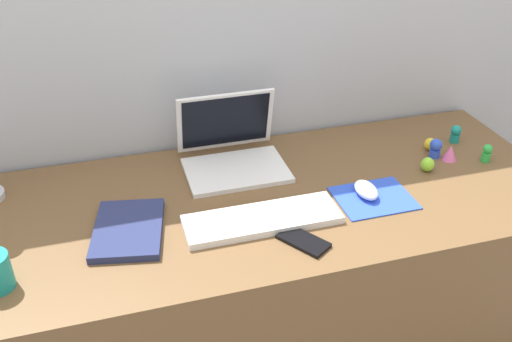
# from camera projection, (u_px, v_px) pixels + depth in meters

# --- Properties ---
(back_wall) EXTENTS (2.95, 0.05, 1.59)m
(back_wall) POSITION_uv_depth(u_px,v_px,m) (227.00, 121.00, 1.88)
(back_wall) COLOR #B2B7C1
(back_wall) RESTS_ON ground_plane
(desk) EXTENTS (1.75, 0.69, 0.74)m
(desk) POSITION_uv_depth(u_px,v_px,m) (260.00, 296.00, 1.78)
(desk) COLOR brown
(desk) RESTS_ON ground_plane
(laptop) EXTENTS (0.30, 0.26, 0.21)m
(laptop) POSITION_uv_depth(u_px,v_px,m) (231.00, 148.00, 1.73)
(laptop) COLOR white
(laptop) RESTS_ON desk
(keyboard) EXTENTS (0.41, 0.13, 0.02)m
(keyboard) POSITION_uv_depth(u_px,v_px,m) (262.00, 219.00, 1.49)
(keyboard) COLOR white
(keyboard) RESTS_ON desk
(mousepad) EXTENTS (0.21, 0.17, 0.00)m
(mousepad) POSITION_uv_depth(u_px,v_px,m) (374.00, 198.00, 1.59)
(mousepad) COLOR blue
(mousepad) RESTS_ON desk
(mouse) EXTENTS (0.06, 0.10, 0.03)m
(mouse) POSITION_uv_depth(u_px,v_px,m) (366.00, 190.00, 1.59)
(mouse) COLOR white
(mouse) RESTS_ON mousepad
(cell_phone) EXTENTS (0.12, 0.14, 0.01)m
(cell_phone) POSITION_uv_depth(u_px,v_px,m) (303.00, 241.00, 1.42)
(cell_phone) COLOR black
(cell_phone) RESTS_ON desk
(notebook_pad) EXTENTS (0.21, 0.27, 0.02)m
(notebook_pad) POSITION_uv_depth(u_px,v_px,m) (128.00, 229.00, 1.45)
(notebook_pad) COLOR navy
(notebook_pad) RESTS_ON desk
(toy_figurine_yellow) EXTENTS (0.04, 0.04, 0.04)m
(toy_figurine_yellow) POSITION_uv_depth(u_px,v_px,m) (430.00, 144.00, 1.82)
(toy_figurine_yellow) COLOR yellow
(toy_figurine_yellow) RESTS_ON desk
(toy_figurine_blue) EXTENTS (0.04, 0.04, 0.06)m
(toy_figurine_blue) POSITION_uv_depth(u_px,v_px,m) (436.00, 148.00, 1.77)
(toy_figurine_blue) COLOR blue
(toy_figurine_blue) RESTS_ON desk
(toy_figurine_green) EXTENTS (0.03, 0.03, 0.06)m
(toy_figurine_green) POSITION_uv_depth(u_px,v_px,m) (488.00, 154.00, 1.75)
(toy_figurine_green) COLOR green
(toy_figurine_green) RESTS_ON desk
(toy_figurine_lime) EXTENTS (0.04, 0.04, 0.04)m
(toy_figurine_lime) POSITION_uv_depth(u_px,v_px,m) (427.00, 164.00, 1.71)
(toy_figurine_lime) COLOR #8CDB33
(toy_figurine_lime) RESTS_ON desk
(toy_figurine_pink) EXTENTS (0.04, 0.04, 0.05)m
(toy_figurine_pink) POSITION_uv_depth(u_px,v_px,m) (450.00, 153.00, 1.76)
(toy_figurine_pink) COLOR pink
(toy_figurine_pink) RESTS_ON desk
(toy_figurine_teal) EXTENTS (0.03, 0.03, 0.06)m
(toy_figurine_teal) POSITION_uv_depth(u_px,v_px,m) (456.00, 133.00, 1.86)
(toy_figurine_teal) COLOR teal
(toy_figurine_teal) RESTS_ON desk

